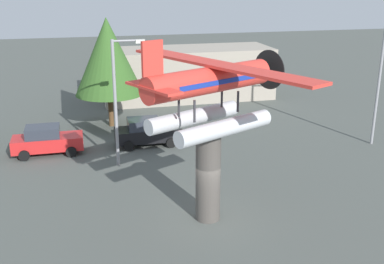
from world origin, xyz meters
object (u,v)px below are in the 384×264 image
at_px(streetlight_secondary, 383,66).
at_px(tree_east, 108,56).
at_px(storefront_building, 187,73).
at_px(car_near_red, 47,140).
at_px(display_pedestal, 208,175).
at_px(floatplane_monument, 211,91).
at_px(streetlight_primary, 119,93).
at_px(car_mid_black, 147,132).

xyz_separation_m(streetlight_secondary, tree_east, (-16.36, 7.89, 0.00)).
bearing_deg(storefront_building, car_near_red, -134.34).
bearing_deg(display_pedestal, floatplane_monument, 25.96).
height_order(streetlight_secondary, tree_east, streetlight_secondary).
height_order(display_pedestal, floatplane_monument, floatplane_monument).
height_order(streetlight_primary, tree_east, tree_east).
distance_m(streetlight_secondary, tree_east, 18.16).
relative_size(floatplane_monument, streetlight_secondary, 1.11).
bearing_deg(car_mid_black, storefront_building, 65.17).
height_order(floatplane_monument, car_mid_black, floatplane_monument).
xyz_separation_m(floatplane_monument, streetlight_primary, (-3.23, 7.36, -1.63)).
height_order(car_near_red, streetlight_primary, streetlight_primary).
distance_m(streetlight_primary, storefront_building, 16.42).
bearing_deg(tree_east, car_near_red, -131.24).
height_order(car_near_red, storefront_building, storefront_building).
height_order(car_near_red, streetlight_secondary, streetlight_secondary).
bearing_deg(tree_east, streetlight_secondary, -25.74).
xyz_separation_m(display_pedestal, floatplane_monument, (0.12, 0.06, 3.76)).
relative_size(car_near_red, streetlight_secondary, 0.48).
bearing_deg(car_mid_black, car_near_red, -178.14).
xyz_separation_m(floatplane_monument, streetlight_secondary, (13.11, 7.10, -0.78)).
distance_m(car_mid_black, tree_east, 6.55).
relative_size(floatplane_monument, tree_east, 1.27).
distance_m(display_pedestal, streetlight_primary, 8.32).
height_order(display_pedestal, car_near_red, display_pedestal).
bearing_deg(display_pedestal, streetlight_primary, 112.77).
relative_size(display_pedestal, car_mid_black, 0.99).
distance_m(car_near_red, tree_east, 7.71).
relative_size(storefront_building, tree_east, 1.91).
bearing_deg(streetlight_primary, tree_east, 90.09).
relative_size(car_mid_black, storefront_building, 0.28).
bearing_deg(tree_east, storefront_building, 43.67).
height_order(display_pedestal, streetlight_primary, streetlight_primary).
relative_size(streetlight_secondary, tree_east, 1.14).
bearing_deg(streetlight_primary, floatplane_monument, -66.30).
distance_m(car_mid_black, streetlight_secondary, 15.38).
height_order(car_near_red, car_mid_black, same).
xyz_separation_m(display_pedestal, car_near_red, (-7.39, 10.18, -1.21)).
bearing_deg(storefront_building, streetlight_primary, -116.53).
relative_size(streetlight_primary, storefront_building, 0.49).
bearing_deg(car_near_red, car_mid_black, 1.86).
bearing_deg(streetlight_secondary, tree_east, 154.26).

